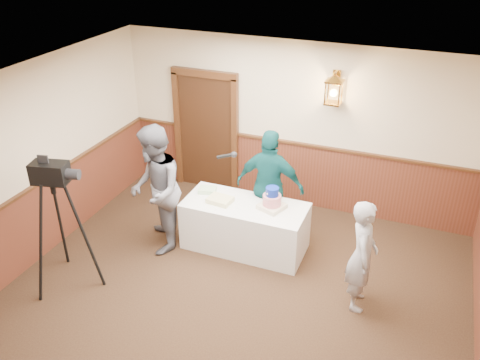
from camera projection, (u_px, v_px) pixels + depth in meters
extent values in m
plane|color=black|center=(209.00, 338.00, 6.08)|extent=(7.00, 7.00, 0.00)
cube|color=beige|center=(296.00, 127.00, 8.29)|extent=(6.00, 0.02, 2.80)
cube|color=white|center=(200.00, 119.00, 4.76)|extent=(6.00, 7.00, 0.02)
cube|color=#552718|center=(293.00, 173.00, 8.67)|extent=(5.98, 0.04, 1.10)
cube|color=#552718|center=(5.00, 246.00, 6.79)|extent=(0.04, 6.98, 1.10)
cube|color=#452512|center=(294.00, 143.00, 8.39)|extent=(5.98, 0.07, 0.04)
cube|color=black|center=(206.00, 133.00, 8.93)|extent=(1.00, 0.06, 2.10)
cube|color=silver|center=(245.00, 226.00, 7.55)|extent=(1.80, 0.80, 0.75)
cube|color=beige|center=(272.00, 206.00, 7.25)|extent=(0.42, 0.42, 0.07)
cylinder|color=red|center=(272.00, 200.00, 7.20)|extent=(0.26, 0.26, 0.15)
cylinder|color=navy|center=(272.00, 191.00, 7.14)|extent=(0.19, 0.19, 0.12)
cube|color=#CDD17D|center=(220.00, 200.00, 7.41)|extent=(0.37, 0.30, 0.07)
cube|color=#99C087|center=(207.00, 190.00, 7.68)|extent=(0.30, 0.26, 0.06)
imported|color=#5C5C65|center=(156.00, 190.00, 7.29)|extent=(1.10, 1.18, 1.94)
cylinder|color=black|center=(225.00, 156.00, 7.04)|extent=(0.23, 0.12, 0.09)
sphere|color=black|center=(234.00, 155.00, 7.02)|extent=(0.08, 0.08, 0.08)
imported|color=#98979D|center=(362.00, 256.00, 6.26)|extent=(0.46, 0.61, 1.52)
imported|color=#0E4849|center=(270.00, 186.00, 7.58)|extent=(1.05, 0.46, 1.77)
cube|color=black|center=(50.00, 173.00, 6.21)|extent=(0.49, 0.34, 0.27)
cylinder|color=black|center=(72.00, 174.00, 6.17)|extent=(0.20, 0.17, 0.13)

